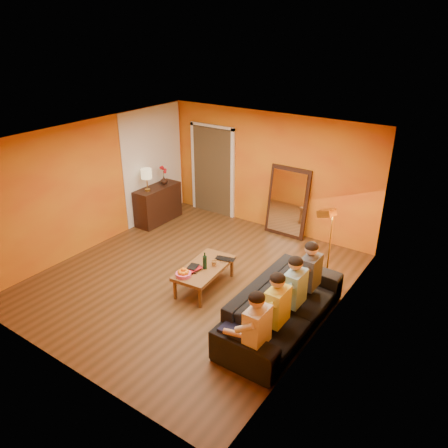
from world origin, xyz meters
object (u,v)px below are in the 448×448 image
Objects in this scene: tumbler at (214,263)px; vase at (164,180)px; person_mid_right at (295,293)px; laptop at (224,260)px; table_lamp at (147,180)px; person_far_left at (257,333)px; person_far_right at (310,277)px; mirror_frame at (288,202)px; dog at (275,307)px; sideboard at (158,204)px; coffee_table at (205,277)px; person_mid_left at (277,312)px; sofa at (283,307)px; wine_bottle at (205,261)px; floor_lamp at (329,250)px.

vase is (-2.71, 1.79, 0.47)m from tumbler.
laptop is (-1.60, 0.47, -0.18)m from person_mid_right.
table_lamp is 5.10m from person_far_left.
person_far_right is at bearing 90.00° from person_mid_right.
mirror_frame reaches higher than laptop.
person_far_right reaches higher than dog.
vase is (0.00, 0.55, -0.17)m from table_lamp.
sideboard is 0.97× the size of coffee_table.
person_mid_left is 3.45× the size of laptop.
wine_bottle is at bearing 83.81° from sofa.
person_far_right is (0.03, -0.84, -0.11)m from floor_lamp.
person_mid_left is at bearing -25.60° from tumbler.
sideboard is at bearing 164.81° from dog.
mirror_frame is 2.80m from coffee_table.
mirror_frame is 2.14m from floor_lamp.
tumbler is (-0.08, -2.62, -0.29)m from mirror_frame.
mirror_frame is at bearing 80.49° from coffee_table.
dog is at bearing -80.19° from floor_lamp.
coffee_table is at bearing -131.47° from laptop.
person_far_left is 6.87× the size of vase.
person_far_left is at bearing -39.99° from coffee_table.
vase is at bearing 90.00° from sideboard.
mirror_frame is at bearing 75.38° from laptop.
person_far_left and person_far_right have the same top height.
laptop reaches higher than coffee_table.
laptop is (-1.34, 0.59, 0.10)m from dog.
dog is at bearing -155.55° from person_mid_right.
table_lamp is 0.42× the size of person_mid_right.
floor_lamp reaches higher than vase.
person_far_right is at bearing 90.00° from person_mid_left.
dog is at bearing 96.59° from sofa.
tumbler is (2.71, -1.54, 0.04)m from sideboard.
coffee_table is 6.87× the size of vase.
sofa is at bearing -12.68° from tumbler.
person_mid_right is (4.37, -1.48, -0.49)m from table_lamp.
person_far_right is (0.25, 0.66, 0.28)m from dog.
floor_lamp is (1.55, -1.47, -0.04)m from mirror_frame.
wine_bottle is at bearing -50.43° from coffee_table.
person_far_right is (1.58, -2.31, -0.15)m from mirror_frame.
floor_lamp is (0.10, 1.49, 0.36)m from sofa.
person_mid_right is 1.67m from laptop.
table_lamp is 4.36m from floor_lamp.
person_mid_right is at bearing -24.93° from vase.
sideboard is 0.97× the size of person_mid_left.
sideboard reaches higher than dog.
vase is at bearing -170.27° from floor_lamp.
person_mid_left is (0.13, -0.45, 0.25)m from sofa.
person_mid_right is 6.87× the size of vase.
floor_lamp is 0.85m from person_far_right.
floor_lamp is 1.84m from laptop.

